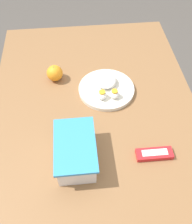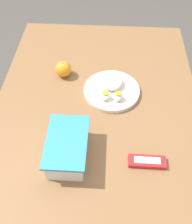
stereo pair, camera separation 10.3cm
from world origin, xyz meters
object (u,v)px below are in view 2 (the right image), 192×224
at_px(orange_fruit, 63,69).
at_px(rice_plate, 112,89).
at_px(candy_bar, 147,162).
at_px(food_container, 68,149).

bearing_deg(orange_fruit, rice_plate, -113.29).
distance_m(orange_fruit, rice_plate, 0.24).
distance_m(orange_fruit, candy_bar, 0.56).
relative_size(food_container, rice_plate, 0.90).
bearing_deg(candy_bar, food_container, 86.51).
height_order(food_container, rice_plate, food_container).
distance_m(rice_plate, candy_bar, 0.36).
bearing_deg(rice_plate, food_container, 155.22).
bearing_deg(food_container, rice_plate, -24.78).
bearing_deg(candy_bar, orange_fruit, 39.07).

